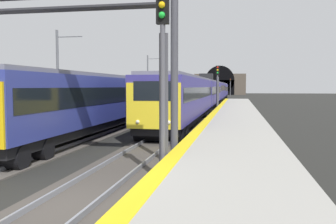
{
  "coord_description": "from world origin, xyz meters",
  "views": [
    {
      "loc": [
        -8.27,
        -4.16,
        3.03
      ],
      "look_at": [
        16.13,
        0.48,
        1.3
      ],
      "focal_mm": 39.42,
      "sensor_mm": 36.0,
      "label": 1
    }
  ],
  "objects_px": {
    "railway_signal_far": "(230,86)",
    "catenary_mast_far": "(148,79)",
    "overhead_signal_gantry": "(68,31)",
    "train_main_approaching": "(212,92)",
    "train_adjacent_platform": "(155,94)",
    "railway_signal_mid": "(218,85)",
    "catenary_mast_near": "(58,75)",
    "railway_signal_near": "(163,69)"
  },
  "relations": [
    {
      "from": "railway_signal_near",
      "to": "catenary_mast_near",
      "type": "xyz_separation_m",
      "value": [
        18.1,
        12.81,
        0.45
      ]
    },
    {
      "from": "railway_signal_mid",
      "to": "catenary_mast_far",
      "type": "height_order",
      "value": "catenary_mast_far"
    },
    {
      "from": "railway_signal_far",
      "to": "catenary_mast_far",
      "type": "bearing_deg",
      "value": -14.63
    },
    {
      "from": "train_main_approaching",
      "to": "catenary_mast_near",
      "type": "height_order",
      "value": "catenary_mast_near"
    },
    {
      "from": "overhead_signal_gantry",
      "to": "train_main_approaching",
      "type": "bearing_deg",
      "value": -2.92
    },
    {
      "from": "train_main_approaching",
      "to": "railway_signal_mid",
      "type": "bearing_deg",
      "value": 6.03
    },
    {
      "from": "overhead_signal_gantry",
      "to": "catenary_mast_near",
      "type": "height_order",
      "value": "catenary_mast_near"
    },
    {
      "from": "catenary_mast_near",
      "to": "overhead_signal_gantry",
      "type": "bearing_deg",
      "value": -151.38
    },
    {
      "from": "train_adjacent_platform",
      "to": "railway_signal_mid",
      "type": "relative_size",
      "value": 10.68
    },
    {
      "from": "railway_signal_far",
      "to": "catenary_mast_far",
      "type": "relative_size",
      "value": 0.65
    },
    {
      "from": "catenary_mast_far",
      "to": "catenary_mast_near",
      "type": "bearing_deg",
      "value": -179.99
    },
    {
      "from": "train_main_approaching",
      "to": "railway_signal_mid",
      "type": "relative_size",
      "value": 15.5
    },
    {
      "from": "train_adjacent_platform",
      "to": "railway_signal_mid",
      "type": "distance_m",
      "value": 7.16
    },
    {
      "from": "train_adjacent_platform",
      "to": "railway_signal_mid",
      "type": "height_order",
      "value": "railway_signal_mid"
    },
    {
      "from": "train_adjacent_platform",
      "to": "catenary_mast_near",
      "type": "height_order",
      "value": "catenary_mast_near"
    },
    {
      "from": "train_main_approaching",
      "to": "railway_signal_near",
      "type": "bearing_deg",
      "value": 2.24
    },
    {
      "from": "railway_signal_far",
      "to": "catenary_mast_near",
      "type": "xyz_separation_m",
      "value": [
        -80.96,
        12.81,
        0.88
      ]
    },
    {
      "from": "railway_signal_mid",
      "to": "railway_signal_near",
      "type": "bearing_deg",
      "value": 0.0
    },
    {
      "from": "railway_signal_far",
      "to": "railway_signal_near",
      "type": "bearing_deg",
      "value": 0.0
    },
    {
      "from": "railway_signal_far",
      "to": "catenary_mast_far",
      "type": "height_order",
      "value": "catenary_mast_far"
    },
    {
      "from": "railway_signal_mid",
      "to": "railway_signal_far",
      "type": "xyz_separation_m",
      "value": [
        68.45,
        0.0,
        -0.09
      ]
    },
    {
      "from": "railway_signal_near",
      "to": "catenary_mast_near",
      "type": "relative_size",
      "value": 0.76
    },
    {
      "from": "railway_signal_near",
      "to": "railway_signal_far",
      "type": "relative_size",
      "value": 1.11
    },
    {
      "from": "catenary_mast_far",
      "to": "railway_signal_mid",
      "type": "bearing_deg",
      "value": -146.48
    },
    {
      "from": "train_main_approaching",
      "to": "catenary_mast_near",
      "type": "xyz_separation_m",
      "value": [
        -30.36,
        10.93,
        1.84
      ]
    },
    {
      "from": "railway_signal_near",
      "to": "overhead_signal_gantry",
      "type": "height_order",
      "value": "overhead_signal_gantry"
    },
    {
      "from": "railway_signal_far",
      "to": "catenary_mast_near",
      "type": "height_order",
      "value": "catenary_mast_near"
    },
    {
      "from": "overhead_signal_gantry",
      "to": "catenary_mast_far",
      "type": "distance_m",
      "value": 48.36
    },
    {
      "from": "train_main_approaching",
      "to": "train_adjacent_platform",
      "type": "xyz_separation_m",
      "value": [
        -20.48,
        4.69,
        -0.02
      ]
    },
    {
      "from": "railway_signal_mid",
      "to": "catenary_mast_near",
      "type": "bearing_deg",
      "value": -45.69
    },
    {
      "from": "overhead_signal_gantry",
      "to": "catenary_mast_far",
      "type": "xyz_separation_m",
      "value": [
        47.58,
        8.59,
        -0.9
      ]
    },
    {
      "from": "railway_signal_far",
      "to": "catenary_mast_near",
      "type": "bearing_deg",
      "value": -8.99
    },
    {
      "from": "train_main_approaching",
      "to": "train_adjacent_platform",
      "type": "height_order",
      "value": "train_main_approaching"
    },
    {
      "from": "railway_signal_near",
      "to": "catenary_mast_far",
      "type": "xyz_separation_m",
      "value": [
        49.95,
        12.82,
        0.7
      ]
    },
    {
      "from": "overhead_signal_gantry",
      "to": "catenary_mast_far",
      "type": "relative_size",
      "value": 1.04
    },
    {
      "from": "train_adjacent_platform",
      "to": "overhead_signal_gantry",
      "type": "height_order",
      "value": "overhead_signal_gantry"
    },
    {
      "from": "train_adjacent_platform",
      "to": "overhead_signal_gantry",
      "type": "relative_size",
      "value": 6.61
    },
    {
      "from": "overhead_signal_gantry",
      "to": "catenary_mast_near",
      "type": "distance_m",
      "value": 17.95
    },
    {
      "from": "train_main_approaching",
      "to": "overhead_signal_gantry",
      "type": "distance_m",
      "value": 46.24
    },
    {
      "from": "train_adjacent_platform",
      "to": "railway_signal_near",
      "type": "relative_size",
      "value": 9.57
    },
    {
      "from": "train_adjacent_platform",
      "to": "catenary_mast_far",
      "type": "height_order",
      "value": "catenary_mast_far"
    },
    {
      "from": "train_adjacent_platform",
      "to": "catenary_mast_near",
      "type": "xyz_separation_m",
      "value": [
        -9.88,
        6.23,
        1.86
      ]
    }
  ]
}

